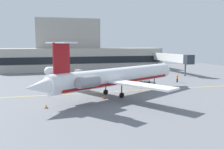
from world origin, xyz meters
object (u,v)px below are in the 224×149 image
object	(u,v)px
regional_jet	(117,77)
marshaller	(177,78)
fuel_tank	(57,71)
baggage_tug	(144,78)
pushback_tractor	(77,73)

from	to	relation	value
regional_jet	marshaller	bearing A→B (deg)	30.17
regional_jet	fuel_tank	world-z (taller)	regional_jet
baggage_tug	pushback_tractor	xyz separation A→B (m)	(-14.52, 14.34, -0.01)
regional_jet	baggage_tug	world-z (taller)	regional_jet
regional_jet	marshaller	distance (m)	21.46
baggage_tug	fuel_tank	bearing A→B (deg)	141.60
pushback_tractor	fuel_tank	bearing A→B (deg)	164.79
regional_jet	fuel_tank	bearing A→B (deg)	106.86
baggage_tug	regional_jet	bearing A→B (deg)	-129.23
fuel_tank	pushback_tractor	bearing A→B (deg)	-15.21
pushback_tractor	fuel_tank	xyz separation A→B (m)	(-5.43, 1.48, 0.67)
fuel_tank	regional_jet	bearing A→B (deg)	-73.14
regional_jet	pushback_tractor	size ratio (longest dim) A/B	7.38
baggage_tug	fuel_tank	world-z (taller)	fuel_tank
baggage_tug	pushback_tractor	bearing A→B (deg)	135.36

